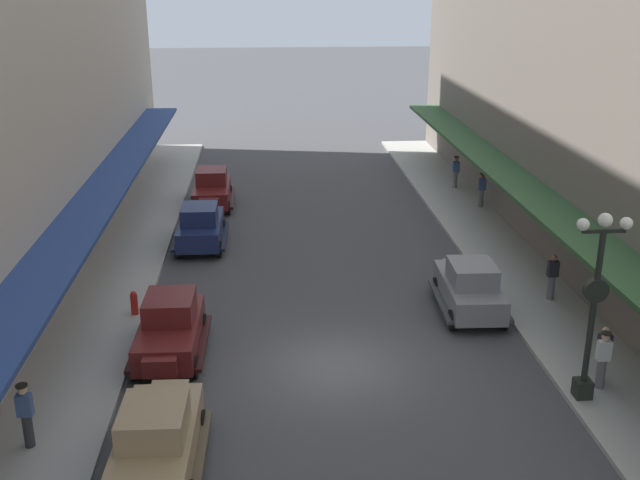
{
  "coord_description": "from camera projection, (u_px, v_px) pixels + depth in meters",
  "views": [
    {
      "loc": [
        -1.92,
        -19.21,
        10.85
      ],
      "look_at": [
        0.0,
        6.0,
        1.8
      ],
      "focal_mm": 41.95,
      "sensor_mm": 36.0,
      "label": 1
    }
  ],
  "objects": [
    {
      "name": "pedestrian_0",
      "position": [
        552.0,
        277.0,
        25.73
      ],
      "size": [
        0.36,
        0.24,
        1.64
      ],
      "color": "slate",
      "rests_on": "sidewalk_right"
    },
    {
      "name": "sidewalk_left",
      "position": [
        74.0,
        374.0,
        21.27
      ],
      "size": [
        3.0,
        60.0,
        0.15
      ],
      "primitive_type": "cube",
      "color": "#A8A59E",
      "rests_on": "ground"
    },
    {
      "name": "parked_car_3",
      "position": [
        201.0,
        225.0,
        31.16
      ],
      "size": [
        2.18,
        4.27,
        1.84
      ],
      "color": "#19234C",
      "rests_on": "ground"
    },
    {
      "name": "lamp_post_with_clock",
      "position": [
        594.0,
        300.0,
        19.07
      ],
      "size": [
        1.42,
        0.44,
        5.16
      ],
      "color": "black",
      "rests_on": "sidewalk_right"
    },
    {
      "name": "parked_car_4",
      "position": [
        212.0,
        188.0,
        36.52
      ],
      "size": [
        2.15,
        4.26,
        1.84
      ],
      "color": "#591919",
      "rests_on": "ground"
    },
    {
      "name": "parked_car_2",
      "position": [
        170.0,
        327.0,
        22.2
      ],
      "size": [
        2.21,
        4.28,
        1.84
      ],
      "color": "#591919",
      "rests_on": "ground"
    },
    {
      "name": "pedestrian_5",
      "position": [
        603.0,
        359.0,
        20.18
      ],
      "size": [
        0.36,
        0.28,
        1.67
      ],
      "color": "slate",
      "rests_on": "sidewalk_right"
    },
    {
      "name": "sidewalk_right",
      "position": [
        585.0,
        355.0,
        22.34
      ],
      "size": [
        3.0,
        60.0,
        0.15
      ],
      "primitive_type": "cube",
      "color": "#A8A59E",
      "rests_on": "ground"
    },
    {
      "name": "pedestrian_4",
      "position": [
        26.0,
        415.0,
        17.64
      ],
      "size": [
        0.36,
        0.28,
        1.67
      ],
      "color": "#2D2D33",
      "rests_on": "sidewalk_left"
    },
    {
      "name": "parked_car_1",
      "position": [
        470.0,
        286.0,
        25.07
      ],
      "size": [
        2.27,
        4.31,
        1.84
      ],
      "color": "slate",
      "rests_on": "ground"
    },
    {
      "name": "pedestrian_3",
      "position": [
        482.0,
        190.0,
        35.99
      ],
      "size": [
        0.36,
        0.28,
        1.67
      ],
      "color": "slate",
      "rests_on": "sidewalk_right"
    },
    {
      "name": "pedestrian_2",
      "position": [
        456.0,
        172.0,
        39.26
      ],
      "size": [
        0.36,
        0.28,
        1.67
      ],
      "color": "slate",
      "rests_on": "sidewalk_right"
    },
    {
      "name": "ground_plane",
      "position": [
        336.0,
        367.0,
        21.83
      ],
      "size": [
        200.0,
        200.0,
        0.0
      ],
      "primitive_type": "plane",
      "color": "#424244"
    },
    {
      "name": "fire_hydrant",
      "position": [
        134.0,
        303.0,
        24.74
      ],
      "size": [
        0.24,
        0.24,
        0.82
      ],
      "color": "#B21E19",
      "rests_on": "sidewalk_left"
    },
    {
      "name": "pedestrian_1",
      "position": [
        603.0,
        353.0,
        20.55
      ],
      "size": [
        0.36,
        0.24,
        1.64
      ],
      "color": "slate",
      "rests_on": "sidewalk_right"
    },
    {
      "name": "parked_car_0",
      "position": [
        157.0,
        437.0,
        16.93
      ],
      "size": [
        2.23,
        4.29,
        1.84
      ],
      "color": "#997F5B",
      "rests_on": "ground"
    }
  ]
}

